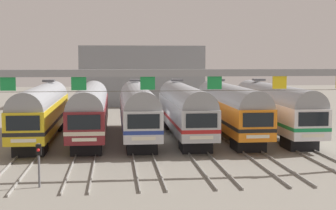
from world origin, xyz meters
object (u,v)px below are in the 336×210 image
at_px(commuter_train_maroon, 90,109).
at_px(commuter_train_white, 274,107).
at_px(commuter_train_stainless, 184,108).
at_px(yard_signal_mast, 39,157).
at_px(commuter_train_yellow, 42,110).
at_px(catenary_gantry, 181,87).
at_px(commuter_train_silver, 138,109).
at_px(commuter_train_orange, 230,108).

xyz_separation_m(commuter_train_maroon, commuter_train_white, (16.59, 0.00, 0.00)).
distance_m(commuter_train_stainless, commuter_train_white, 8.29).
xyz_separation_m(commuter_train_maroon, yard_signal_mast, (-2.07, -16.10, -0.95)).
bearing_deg(commuter_train_stainless, commuter_train_yellow, 180.00).
bearing_deg(yard_signal_mast, catenary_gantry, 17.43).
bearing_deg(catenary_gantry, commuter_train_stainless, 81.27).
bearing_deg(commuter_train_silver, catenary_gantry, -81.27).
relative_size(commuter_train_orange, commuter_train_white, 1.00).
xyz_separation_m(commuter_train_yellow, commuter_train_maroon, (4.15, -0.00, -0.00)).
bearing_deg(catenary_gantry, commuter_train_yellow, 127.53).
height_order(commuter_train_stainless, commuter_train_orange, same).
xyz_separation_m(commuter_train_yellow, catenary_gantry, (10.37, -13.50, 2.67)).
distance_m(commuter_train_silver, yard_signal_mast, 17.29).
bearing_deg(yard_signal_mast, commuter_train_stainless, 57.22).
bearing_deg(commuter_train_orange, yard_signal_mast, -132.03).
bearing_deg(yard_signal_mast, commuter_train_maroon, 82.66).
relative_size(commuter_train_silver, yard_signal_mast, 7.30).
height_order(commuter_train_yellow, yard_signal_mast, commuter_train_yellow).
relative_size(commuter_train_white, yard_signal_mast, 7.30).
xyz_separation_m(catenary_gantry, yard_signal_mast, (-8.29, -2.60, -3.62)).
xyz_separation_m(commuter_train_orange, catenary_gantry, (-6.22, -13.50, 2.67)).
distance_m(commuter_train_yellow, commuter_train_maroon, 4.15).
relative_size(commuter_train_yellow, commuter_train_stainless, 1.00).
relative_size(commuter_train_white, catenary_gantry, 0.70).
distance_m(commuter_train_maroon, commuter_train_silver, 4.15).
height_order(catenary_gantry, yard_signal_mast, catenary_gantry).
xyz_separation_m(commuter_train_silver, commuter_train_stainless, (4.15, 0.00, 0.00)).
height_order(commuter_train_yellow, commuter_train_maroon, commuter_train_yellow).
bearing_deg(commuter_train_yellow, commuter_train_white, 0.00).
xyz_separation_m(commuter_train_yellow, yard_signal_mast, (2.07, -16.10, -0.95)).
bearing_deg(commuter_train_stainless, commuter_train_silver, 180.00).
bearing_deg(catenary_gantry, commuter_train_maroon, 114.75).
xyz_separation_m(commuter_train_maroon, catenary_gantry, (6.22, -13.49, 2.67)).
xyz_separation_m(commuter_train_maroon, commuter_train_orange, (12.44, 0.00, 0.00)).
bearing_deg(commuter_train_stainless, commuter_train_orange, 0.00).
distance_m(commuter_train_silver, commuter_train_orange, 8.29).
bearing_deg(commuter_train_stainless, commuter_train_maroon, -179.97).
bearing_deg(commuter_train_yellow, catenary_gantry, -52.47).
bearing_deg(commuter_train_maroon, yard_signal_mast, -97.34).
distance_m(commuter_train_orange, catenary_gantry, 15.10).
bearing_deg(commuter_train_silver, commuter_train_stainless, 0.00).
relative_size(commuter_train_maroon, yard_signal_mast, 7.30).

